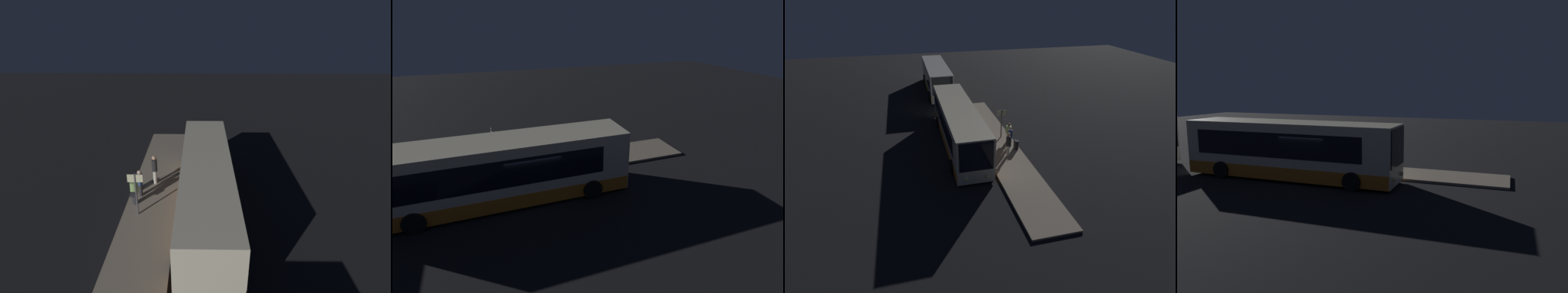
# 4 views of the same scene
# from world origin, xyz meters

# --- Properties ---
(ground) EXTENTS (80.00, 80.00, 0.00)m
(ground) POSITION_xyz_m (0.00, 0.00, 0.00)
(ground) COLOR black
(platform) EXTENTS (20.00, 2.77, 0.13)m
(platform) POSITION_xyz_m (0.00, 2.98, 0.06)
(platform) COLOR gray
(platform) RESTS_ON ground
(bus_lead) EXTENTS (12.15, 2.72, 3.13)m
(bus_lead) POSITION_xyz_m (-1.36, 0.07, 1.55)
(bus_lead) COLOR beige
(bus_lead) RESTS_ON ground
(passenger_boarding) EXTENTS (0.45, 0.45, 1.84)m
(passenger_boarding) POSITION_xyz_m (1.72, 3.10, 1.17)
(passenger_boarding) COLOR silver
(passenger_boarding) RESTS_ON platform
(passenger_waiting) EXTENTS (0.61, 0.44, 1.58)m
(passenger_waiting) POSITION_xyz_m (-0.52, 3.89, 0.96)
(passenger_waiting) COLOR #2D2D33
(passenger_waiting) RESTS_ON platform
(passenger_with_bags) EXTENTS (0.46, 0.46, 1.61)m
(passenger_with_bags) POSITION_xyz_m (0.30, 3.73, 1.01)
(passenger_with_bags) COLOR #2D2D33
(passenger_with_bags) RESTS_ON platform
(suitcase) EXTENTS (0.39, 0.25, 0.93)m
(suitcase) POSITION_xyz_m (0.82, 4.05, 0.47)
(suitcase) COLOR black
(suitcase) RESTS_ON platform
(sign_post) EXTENTS (0.10, 0.77, 2.37)m
(sign_post) POSITION_xyz_m (-1.45, 3.57, 1.64)
(sign_post) COLOR #4C4C51
(sign_post) RESTS_ON platform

